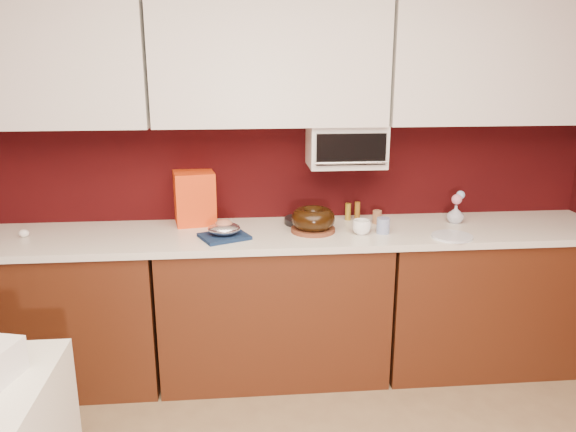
# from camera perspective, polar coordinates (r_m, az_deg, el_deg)

# --- Properties ---
(wall_back) EXTENTS (4.00, 0.02, 2.50)m
(wall_back) POSITION_cam_1_polar(r_m,az_deg,el_deg) (3.49, -1.92, 5.42)
(wall_back) COLOR #310607
(wall_back) RESTS_ON floor
(base_cabinet_left) EXTENTS (1.31, 0.58, 0.86)m
(base_cabinet_left) POSITION_cam_1_polar(r_m,az_deg,el_deg) (3.62, -23.38, -9.16)
(base_cabinet_left) COLOR #4A200E
(base_cabinet_left) RESTS_ON floor
(base_cabinet_center) EXTENTS (1.31, 0.58, 0.86)m
(base_cabinet_center) POSITION_cam_1_polar(r_m,az_deg,el_deg) (3.44, -1.50, -9.10)
(base_cabinet_center) COLOR #4A200E
(base_cabinet_center) RESTS_ON floor
(base_cabinet_right) EXTENTS (1.31, 0.58, 0.86)m
(base_cabinet_right) POSITION_cam_1_polar(r_m,az_deg,el_deg) (3.76, 19.46, -7.82)
(base_cabinet_right) COLOR #4A200E
(base_cabinet_right) RESTS_ON floor
(countertop) EXTENTS (4.00, 0.62, 0.04)m
(countertop) POSITION_cam_1_polar(r_m,az_deg,el_deg) (3.27, -1.55, -1.92)
(countertop) COLOR white
(countertop) RESTS_ON base_cabinet_center
(upper_cabinet_left) EXTENTS (1.31, 0.33, 0.70)m
(upper_cabinet_left) POSITION_cam_1_polar(r_m,az_deg,el_deg) (3.46, -25.23, 13.91)
(upper_cabinet_left) COLOR white
(upper_cabinet_left) RESTS_ON wall_back
(upper_cabinet_center) EXTENTS (1.31, 0.33, 0.70)m
(upper_cabinet_center) POSITION_cam_1_polar(r_m,az_deg,el_deg) (3.27, -1.85, 15.32)
(upper_cabinet_center) COLOR white
(upper_cabinet_center) RESTS_ON wall_back
(upper_cabinet_right) EXTENTS (1.31, 0.33, 0.70)m
(upper_cabinet_right) POSITION_cam_1_polar(r_m,az_deg,el_deg) (3.60, 20.58, 14.40)
(upper_cabinet_right) COLOR white
(upper_cabinet_right) RESTS_ON wall_back
(toaster_oven) EXTENTS (0.45, 0.30, 0.25)m
(toaster_oven) POSITION_cam_1_polar(r_m,az_deg,el_deg) (3.38, 5.90, 7.17)
(toaster_oven) COLOR white
(toaster_oven) RESTS_ON upper_cabinet_center
(toaster_oven_door) EXTENTS (0.40, 0.02, 0.18)m
(toaster_oven_door) POSITION_cam_1_polar(r_m,az_deg,el_deg) (3.22, 6.44, 6.75)
(toaster_oven_door) COLOR black
(toaster_oven_door) RESTS_ON toaster_oven
(toaster_oven_handle) EXTENTS (0.42, 0.02, 0.02)m
(toaster_oven_handle) POSITION_cam_1_polar(r_m,az_deg,el_deg) (3.22, 6.45, 5.39)
(toaster_oven_handle) COLOR silver
(toaster_oven_handle) RESTS_ON toaster_oven
(cake_base) EXTENTS (0.29, 0.29, 0.02)m
(cake_base) POSITION_cam_1_polar(r_m,az_deg,el_deg) (3.27, 2.56, -1.40)
(cake_base) COLOR brown
(cake_base) RESTS_ON countertop
(bundt_cake) EXTENTS (0.31, 0.31, 0.10)m
(bundt_cake) POSITION_cam_1_polar(r_m,az_deg,el_deg) (3.25, 2.57, -0.25)
(bundt_cake) COLOR black
(bundt_cake) RESTS_ON cake_base
(navy_towel) EXTENTS (0.31, 0.29, 0.02)m
(navy_towel) POSITION_cam_1_polar(r_m,az_deg,el_deg) (3.17, -6.49, -2.07)
(navy_towel) COLOR #122445
(navy_towel) RESTS_ON countertop
(foil_ham_nest) EXTENTS (0.23, 0.21, 0.07)m
(foil_ham_nest) POSITION_cam_1_polar(r_m,az_deg,el_deg) (3.15, -6.52, -1.29)
(foil_ham_nest) COLOR white
(foil_ham_nest) RESTS_ON navy_towel
(roasted_ham) EXTENTS (0.10, 0.08, 0.06)m
(roasted_ham) POSITION_cam_1_polar(r_m,az_deg,el_deg) (3.15, -6.53, -0.85)
(roasted_ham) COLOR #B96F54
(roasted_ham) RESTS_ON foil_ham_nest
(pandoro_box) EXTENTS (0.27, 0.25, 0.32)m
(pandoro_box) POSITION_cam_1_polar(r_m,az_deg,el_deg) (3.44, -9.46, 1.84)
(pandoro_box) COLOR red
(pandoro_box) RESTS_ON countertop
(dark_pan) EXTENTS (0.22, 0.22, 0.04)m
(dark_pan) POSITION_cam_1_polar(r_m,az_deg,el_deg) (3.42, 1.40, -0.48)
(dark_pan) COLOR black
(dark_pan) RESTS_ON countertop
(coffee_mug) EXTENTS (0.13, 0.13, 0.10)m
(coffee_mug) POSITION_cam_1_polar(r_m,az_deg,el_deg) (3.23, 7.48, -0.98)
(coffee_mug) COLOR white
(coffee_mug) RESTS_ON countertop
(blue_jar) EXTENTS (0.08, 0.08, 0.09)m
(blue_jar) POSITION_cam_1_polar(r_m,az_deg,el_deg) (3.27, 9.64, -0.97)
(blue_jar) COLOR navy
(blue_jar) RESTS_ON countertop
(flower_vase) EXTENTS (0.10, 0.10, 0.12)m
(flower_vase) POSITION_cam_1_polar(r_m,az_deg,el_deg) (3.58, 16.66, 0.30)
(flower_vase) COLOR #ABB0C2
(flower_vase) RESTS_ON countertop
(flower_pink) EXTENTS (0.06, 0.06, 0.06)m
(flower_pink) POSITION_cam_1_polar(r_m,az_deg,el_deg) (3.56, 16.77, 1.63)
(flower_pink) COLOR pink
(flower_pink) RESTS_ON flower_vase
(flower_blue) EXTENTS (0.05, 0.05, 0.05)m
(flower_blue) POSITION_cam_1_polar(r_m,az_deg,el_deg) (3.58, 17.13, 2.06)
(flower_blue) COLOR #95BEEF
(flower_blue) RESTS_ON flower_vase
(china_plate) EXTENTS (0.28, 0.28, 0.01)m
(china_plate) POSITION_cam_1_polar(r_m,az_deg,el_deg) (3.29, 16.33, -2.00)
(china_plate) COLOR white
(china_plate) RESTS_ON countertop
(amber_bottle) EXTENTS (0.04, 0.04, 0.11)m
(amber_bottle) POSITION_cam_1_polar(r_m,az_deg,el_deg) (3.51, 6.11, 0.44)
(amber_bottle) COLOR olive
(amber_bottle) RESTS_ON countertop
(paper_cup) EXTENTS (0.06, 0.06, 0.08)m
(paper_cup) POSITION_cam_1_polar(r_m,az_deg,el_deg) (3.46, 9.04, -0.10)
(paper_cup) COLOR #966544
(paper_cup) RESTS_ON countertop
(egg_right) EXTENTS (0.07, 0.06, 0.04)m
(egg_right) POSITION_cam_1_polar(r_m,az_deg,el_deg) (3.49, -25.24, -1.60)
(egg_right) COLOR white
(egg_right) RESTS_ON countertop
(amber_bottle_tall) EXTENTS (0.04, 0.04, 0.12)m
(amber_bottle_tall) POSITION_cam_1_polar(r_m,az_deg,el_deg) (3.51, 7.05, 0.50)
(amber_bottle_tall) COLOR brown
(amber_bottle_tall) RESTS_ON countertop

